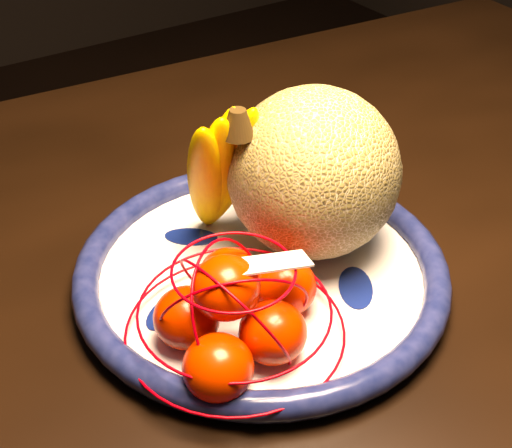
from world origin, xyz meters
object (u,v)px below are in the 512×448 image
fruit_bowl (261,271)px  dining_table (286,251)px  banana_bunch (221,166)px  cantaloupe (314,173)px  mandarin_bag (236,311)px

fruit_bowl → dining_table: bearing=43.5°
fruit_bowl → banana_bunch: banana_bunch is taller
dining_table → fruit_bowl: 0.18m
dining_table → cantaloupe: cantaloupe is taller
mandarin_bag → dining_table: bearing=43.2°
fruit_bowl → cantaloupe: bearing=8.9°
fruit_bowl → banana_bunch: 0.12m
cantaloupe → mandarin_bag: 0.17m
cantaloupe → mandarin_bag: size_ratio=0.70×
dining_table → banana_bunch: bearing=-157.9°
dining_table → fruit_bowl: (-0.11, -0.11, 0.09)m
mandarin_bag → fruit_bowl: bearing=42.6°
dining_table → cantaloupe: size_ratio=8.61×
banana_bunch → mandarin_bag: banana_bunch is taller
fruit_bowl → mandarin_bag: mandarin_bag is taller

